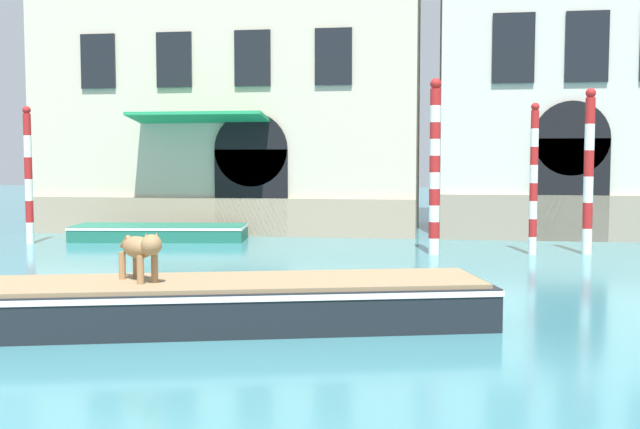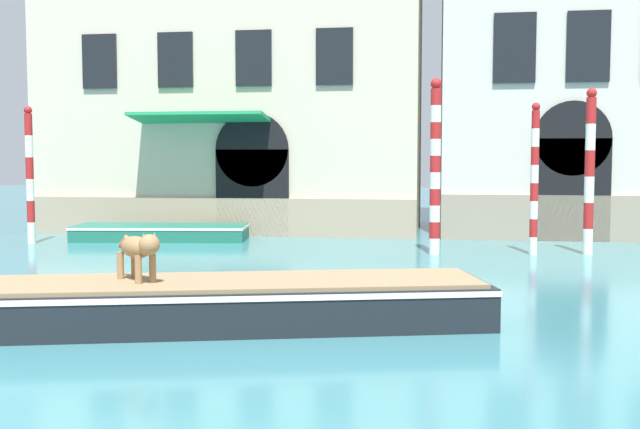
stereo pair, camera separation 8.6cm
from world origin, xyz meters
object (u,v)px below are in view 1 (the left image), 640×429
Objects in this scene: boat_foreground at (200,302)px; mooring_pole_2 at (28,175)px; mooring_pole_0 at (435,166)px; mooring_pole_3 at (534,179)px; boat_moored_near_palazzo at (160,232)px; dog_on_deck at (140,249)px; mooring_pole_1 at (589,171)px.

mooring_pole_2 is at bearing 115.41° from boat_foreground.
mooring_pole_0 is at bearing -3.57° from mooring_pole_2.
boat_moored_near_palazzo is at bearing 169.98° from mooring_pole_3.
dog_on_deck reaches higher than boat_foreground.
boat_foreground is 12.18m from mooring_pole_1.
dog_on_deck is at bearing -130.05° from mooring_pole_1.
mooring_pole_1 reaches higher than boat_foreground.
mooring_pole_2 reaches higher than mooring_pole_3.
boat_foreground is at bearing -122.77° from mooring_pole_3.
dog_on_deck is at bearing -53.29° from mooring_pole_2.
mooring_pole_1 is (12.16, -1.64, 1.91)m from boat_moored_near_palazzo.
mooring_pole_1 is at bearing 90.91° from dog_on_deck.
mooring_pole_3 is (-1.40, -0.26, -0.19)m from mooring_pole_1.
mooring_pole_1 is at bearing 37.47° from boat_foreground.
mooring_pole_0 is (3.45, 8.93, 1.92)m from boat_foreground.
boat_foreground is 9.78× the size of dog_on_deck.
dog_on_deck is at bearing -125.59° from mooring_pole_3.
mooring_pole_1 reaches higher than dog_on_deck.
mooring_pole_3 is (6.78, 9.48, 0.80)m from dog_on_deck.
boat_foreground is at bearing -74.22° from boat_moored_near_palazzo.
mooring_pole_2 is (-7.35, 9.86, 0.84)m from dog_on_deck.
boat_moored_near_palazzo is 1.26× the size of mooring_pole_1.
mooring_pole_3 is (2.52, 0.35, -0.31)m from mooring_pole_0.
mooring_pole_2 is (-8.17, 9.65, 1.65)m from boat_foreground.
mooring_pole_0 is 3.97m from mooring_pole_1.
boat_foreground is at bearing 55.11° from dog_on_deck.
mooring_pole_2 is at bearing 176.43° from mooring_pole_0.
boat_moored_near_palazzo is 8.78m from mooring_pole_0.
boat_moored_near_palazzo is 1.38× the size of mooring_pole_3.
mooring_pole_0 is 1.16× the size of mooring_pole_3.
mooring_pole_1 is (3.92, 0.61, -0.13)m from mooring_pole_0.
boat_moored_near_palazzo is 4.11m from mooring_pole_2.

